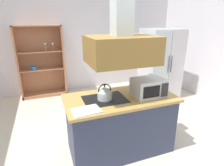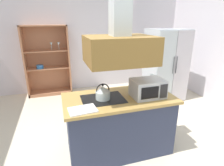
# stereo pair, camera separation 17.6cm
# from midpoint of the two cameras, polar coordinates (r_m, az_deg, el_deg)

# --- Properties ---
(ground_plane) EXTENTS (7.80, 7.80, 0.00)m
(ground_plane) POSITION_cam_midpoint_polar(r_m,az_deg,el_deg) (3.14, 1.94, -19.70)
(ground_plane) COLOR beige
(wall_back) EXTENTS (6.00, 0.12, 2.70)m
(wall_back) POSITION_cam_midpoint_polar(r_m,az_deg,el_deg) (5.40, -8.48, 12.37)
(wall_back) COLOR silver
(wall_back) RESTS_ON ground
(kitchen_island) EXTENTS (1.61, 0.83, 0.90)m
(kitchen_island) POSITION_cam_midpoint_polar(r_m,az_deg,el_deg) (2.89, 3.86, -12.53)
(kitchen_island) COLOR #2D344E
(kitchen_island) RESTS_ON ground
(range_hood) EXTENTS (0.90, 0.70, 1.29)m
(range_hood) POSITION_cam_midpoint_polar(r_m,az_deg,el_deg) (2.47, 4.53, 13.08)
(range_hood) COLOR brown
(refrigerator) EXTENTS (0.90, 0.78, 1.76)m
(refrigerator) POSITION_cam_midpoint_polar(r_m,az_deg,el_deg) (4.87, 17.24, 5.35)
(refrigerator) COLOR silver
(refrigerator) RESTS_ON ground
(dish_cabinet) EXTENTS (1.14, 0.40, 1.84)m
(dish_cabinet) POSITION_cam_midpoint_polar(r_m,az_deg,el_deg) (5.22, -18.32, 5.36)
(dish_cabinet) COLOR #B3734F
(dish_cabinet) RESTS_ON ground
(kettle) EXTENTS (0.21, 0.21, 0.23)m
(kettle) POSITION_cam_midpoint_polar(r_m,az_deg,el_deg) (2.57, -0.90, -3.05)
(kettle) COLOR #B3BFBD
(kettle) RESTS_ON kitchen_island
(cutting_board) EXTENTS (0.36, 0.27, 0.02)m
(cutting_board) POSITION_cam_midpoint_polar(r_m,az_deg,el_deg) (2.31, -6.94, -8.33)
(cutting_board) COLOR white
(cutting_board) RESTS_ON kitchen_island
(microwave) EXTENTS (0.46, 0.35, 0.26)m
(microwave) POSITION_cam_midpoint_polar(r_m,az_deg,el_deg) (2.71, 12.88, -1.59)
(microwave) COLOR #B7BABF
(microwave) RESTS_ON kitchen_island
(wine_glass_on_counter) EXTENTS (0.08, 0.08, 0.21)m
(wine_glass_on_counter) POSITION_cam_midpoint_polar(r_m,az_deg,el_deg) (3.16, 13.78, 1.70)
(wine_glass_on_counter) COLOR silver
(wine_glass_on_counter) RESTS_ON kitchen_island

